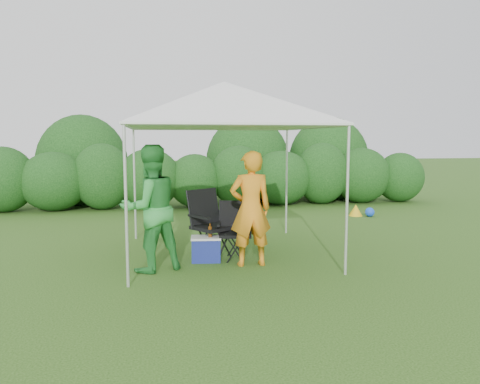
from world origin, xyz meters
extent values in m
plane|color=#39621E|center=(0.00, 0.00, 0.00)|extent=(70.00, 70.00, 0.00)
ellipsoid|color=#1F511A|center=(-5.00, 6.00, 0.86)|extent=(1.65, 1.40, 1.73)
cylinder|color=#382616|center=(-5.00, 6.00, 0.15)|extent=(0.12, 0.12, 0.30)
ellipsoid|color=#1F511A|center=(-3.75, 6.00, 0.79)|extent=(1.80, 1.53, 1.57)
cylinder|color=#382616|center=(-3.75, 6.00, 0.15)|extent=(0.12, 0.12, 0.30)
ellipsoid|color=#1F511A|center=(-2.50, 6.00, 0.90)|extent=(1.58, 1.34, 1.80)
cylinder|color=#382616|center=(-2.50, 6.00, 0.15)|extent=(0.12, 0.12, 0.30)
ellipsoid|color=#1F511A|center=(-1.25, 6.00, 0.82)|extent=(1.72, 1.47, 1.65)
cylinder|color=#382616|center=(-1.25, 6.00, 0.15)|extent=(0.12, 0.12, 0.30)
ellipsoid|color=#1F511A|center=(0.00, 6.00, 0.75)|extent=(1.50, 1.28, 1.50)
cylinder|color=#382616|center=(0.00, 6.00, 0.15)|extent=(0.12, 0.12, 0.30)
ellipsoid|color=#1F511A|center=(1.25, 6.00, 0.86)|extent=(1.65, 1.40, 1.73)
cylinder|color=#382616|center=(1.25, 6.00, 0.15)|extent=(0.12, 0.12, 0.30)
ellipsoid|color=#1F511A|center=(2.50, 6.00, 0.79)|extent=(1.80, 1.53, 1.57)
cylinder|color=#382616|center=(2.50, 6.00, 0.15)|extent=(0.12, 0.12, 0.30)
ellipsoid|color=#1F511A|center=(3.75, 6.00, 0.90)|extent=(1.57, 1.34, 1.80)
cylinder|color=#382616|center=(3.75, 6.00, 0.15)|extent=(0.12, 0.12, 0.30)
ellipsoid|color=#1F511A|center=(5.00, 6.00, 0.82)|extent=(1.72, 1.47, 1.65)
cylinder|color=#382616|center=(5.00, 6.00, 0.15)|extent=(0.12, 0.12, 0.30)
ellipsoid|color=#1F511A|center=(6.25, 6.00, 0.75)|extent=(1.50, 1.28, 1.50)
cylinder|color=#382616|center=(6.25, 6.00, 0.15)|extent=(0.12, 0.12, 0.30)
cylinder|color=silver|center=(-1.50, -1.00, 1.05)|extent=(0.04, 0.04, 2.10)
cylinder|color=silver|center=(1.50, -1.00, 1.05)|extent=(0.04, 0.04, 2.10)
cylinder|color=silver|center=(-1.50, 2.00, 1.05)|extent=(0.04, 0.04, 2.10)
cylinder|color=silver|center=(1.50, 2.00, 1.05)|extent=(0.04, 0.04, 2.10)
cube|color=white|center=(0.00, 0.50, 2.12)|extent=(3.10, 3.10, 0.03)
pyramid|color=white|center=(0.00, 0.50, 2.48)|extent=(3.10, 3.10, 0.70)
cube|color=black|center=(0.12, 0.12, 0.41)|extent=(0.58, 0.55, 0.05)
cube|color=black|center=(0.15, 0.33, 0.68)|extent=(0.52, 0.23, 0.48)
cube|color=black|center=(-0.14, 0.17, 0.58)|extent=(0.12, 0.43, 0.03)
cube|color=black|center=(0.37, 0.08, 0.58)|extent=(0.12, 0.43, 0.03)
cylinder|color=black|center=(-0.13, -0.05, 0.20)|extent=(0.02, 0.02, 0.41)
cylinder|color=black|center=(0.29, -0.12, 0.20)|extent=(0.02, 0.02, 0.41)
cylinder|color=black|center=(-0.06, 0.37, 0.20)|extent=(0.02, 0.02, 0.41)
cylinder|color=black|center=(0.36, 0.29, 0.20)|extent=(0.02, 0.02, 0.41)
cube|color=black|center=(-0.19, 0.38, 0.48)|extent=(0.80, 0.79, 0.06)
cube|color=black|center=(-0.34, 0.59, 0.80)|extent=(0.59, 0.47, 0.57)
cube|color=black|center=(-0.45, 0.21, 0.69)|extent=(0.33, 0.45, 0.03)
cube|color=black|center=(0.06, 0.56, 0.69)|extent=(0.33, 0.45, 0.03)
cylinder|color=black|center=(-0.26, 0.03, 0.24)|extent=(0.03, 0.03, 0.48)
cylinder|color=black|center=(0.16, 0.31, 0.24)|extent=(0.03, 0.03, 0.48)
cylinder|color=black|center=(-0.55, 0.45, 0.24)|extent=(0.03, 0.03, 0.48)
cylinder|color=black|center=(-0.13, 0.73, 0.24)|extent=(0.03, 0.03, 0.48)
imported|color=orange|center=(0.28, -0.26, 0.87)|extent=(0.65, 0.43, 1.74)
imported|color=green|center=(-1.20, -0.28, 0.92)|extent=(1.10, 1.00, 1.84)
cube|color=navy|center=(-0.36, 0.10, 0.18)|extent=(0.48, 0.37, 0.36)
cube|color=silver|center=(-0.36, 0.10, 0.37)|extent=(0.50, 0.39, 0.03)
cylinder|color=#592D0C|center=(-0.30, 0.06, 0.50)|extent=(0.06, 0.06, 0.21)
cone|color=gold|center=(3.81, 3.75, 0.14)|extent=(0.34, 0.34, 0.28)
sphere|color=blue|center=(4.10, 3.56, 0.11)|extent=(0.23, 0.23, 0.23)
camera|label=1|loc=(-1.15, -7.07, 1.92)|focal=35.00mm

